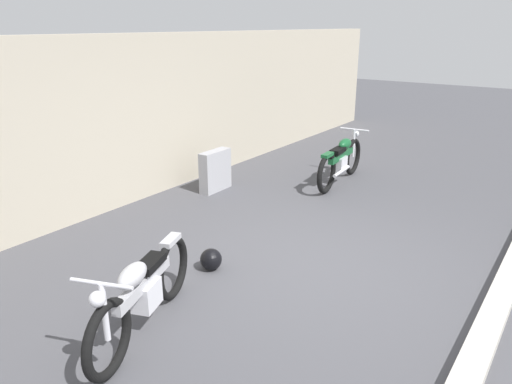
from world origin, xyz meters
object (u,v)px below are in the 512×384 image
(motorcycle_green, at_px, (341,160))
(helmet, at_px, (211,259))
(motorcycle_silver, at_px, (143,292))
(stone_marker, at_px, (215,171))

(motorcycle_green, bearing_deg, helmet, 178.49)
(motorcycle_silver, relative_size, motorcycle_green, 0.93)
(stone_marker, xyz_separation_m, motorcycle_silver, (-3.58, -2.09, 0.07))
(stone_marker, xyz_separation_m, helmet, (-2.27, -1.81, -0.22))
(helmet, xyz_separation_m, motorcycle_green, (3.91, 0.21, 0.30))
(helmet, relative_size, motorcycle_green, 0.13)
(helmet, height_order, motorcycle_green, motorcycle_green)
(stone_marker, height_order, motorcycle_green, motorcycle_green)
(motorcycle_silver, xyz_separation_m, motorcycle_green, (5.21, 0.49, 0.01))
(helmet, bearing_deg, stone_marker, 38.50)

